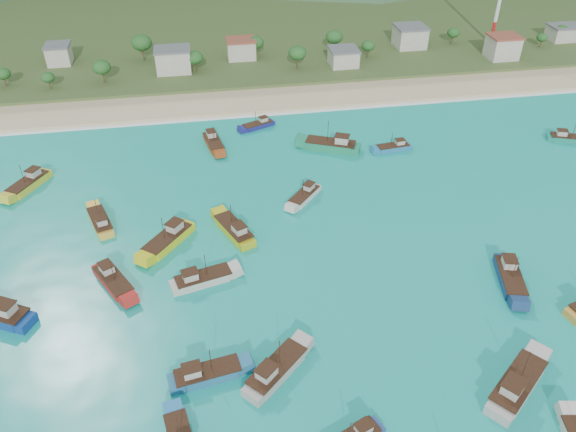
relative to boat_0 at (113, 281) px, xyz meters
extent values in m
plane|color=#0C8E8B|center=(36.94, -7.28, -0.76)|extent=(600.00, 600.00, 0.00)
cube|color=beige|center=(36.94, 71.72, -0.76)|extent=(400.00, 18.00, 1.20)
cube|color=#385123|center=(36.94, 132.72, -0.76)|extent=(400.00, 110.00, 2.40)
cube|color=white|center=(36.94, 62.22, -0.76)|extent=(400.00, 2.50, 0.08)
cube|color=beige|center=(-23.99, 106.34, 3.66)|extent=(6.98, 7.62, 5.65)
cube|color=beige|center=(11.32, 93.51, 4.18)|extent=(10.23, 7.95, 6.69)
cube|color=beige|center=(32.81, 101.43, 3.68)|extent=(8.81, 7.35, 5.69)
cube|color=beige|center=(63.65, 89.83, 3.24)|extent=(8.28, 8.35, 4.80)
cube|color=beige|center=(89.94, 102.70, 4.06)|extent=(9.56, 9.22, 6.44)
cube|color=beige|center=(115.45, 87.29, 4.23)|extent=(8.92, 7.93, 6.79)
cube|color=beige|center=(145.38, 100.11, 3.12)|extent=(10.64, 7.61, 4.56)
cylinder|color=red|center=(118.74, 100.72, 4.53)|extent=(1.20, 1.20, 7.39)
cylinder|color=white|center=(118.74, 100.72, 11.92)|extent=(1.20, 1.20, 7.39)
cube|color=#B4221E|center=(0.11, -0.20, -0.18)|extent=(8.08, 10.95, 1.96)
cube|color=beige|center=(-0.97, 1.72, 1.59)|extent=(2.92, 3.10, 1.59)
cylinder|color=#382114|center=(0.41, -0.73, 3.00)|extent=(0.12, 0.12, 4.41)
cube|color=navy|center=(32.02, 54.72, -0.38)|extent=(8.95, 5.69, 1.57)
cube|color=beige|center=(33.65, 55.41, 1.04)|extent=(2.42, 2.22, 1.28)
cylinder|color=#382114|center=(31.57, 54.53, 2.17)|extent=(0.12, 0.12, 3.53)
cube|color=#AFA6A0|center=(57.68, -31.94, 0.00)|extent=(12.41, 11.01, 2.34)
cube|color=beige|center=(55.63, -33.58, 2.12)|extent=(3.75, 3.67, 1.90)
cylinder|color=#382114|center=(58.25, -31.48, 3.80)|extent=(0.12, 0.12, 5.26)
cube|color=gold|center=(-3.92, 18.33, -0.24)|extent=(6.17, 10.63, 1.85)
cube|color=beige|center=(-3.24, 16.36, 1.44)|extent=(2.52, 2.80, 1.51)
cylinder|color=#382114|center=(-4.11, 18.88, 2.78)|extent=(0.12, 0.12, 4.17)
cylinder|color=#382114|center=(10.89, -32.27, 2.64)|extent=(0.12, 0.12, 4.03)
cube|color=beige|center=(-15.77, -6.03, 2.12)|extent=(3.68, 3.44, 1.90)
cube|color=beige|center=(34.25, -35.39, 1.05)|extent=(2.42, 2.21, 1.28)
cylinder|color=#382114|center=(32.16, -36.24, 2.18)|extent=(0.12, 0.12, 3.54)
cube|color=#B3B317|center=(21.78, 11.00, -0.14)|extent=(7.51, 11.68, 2.05)
cube|color=beige|center=(22.69, 8.88, 1.72)|extent=(2.91, 3.17, 1.67)
cylinder|color=#382114|center=(21.53, 11.59, 3.19)|extent=(0.12, 0.12, 4.61)
cube|color=navy|center=(67.48, -11.19, -0.12)|extent=(6.23, 11.93, 2.08)
cube|color=beige|center=(68.09, -8.93, 1.76)|extent=(2.70, 3.05, 1.69)
cylinder|color=#382114|center=(67.31, -11.81, 3.26)|extent=(0.12, 0.12, 4.68)
cube|color=teal|center=(62.61, 37.40, -0.38)|extent=(8.91, 3.52, 1.58)
cube|color=beige|center=(64.38, 37.60, 1.05)|extent=(2.14, 1.80, 1.28)
cylinder|color=#382114|center=(62.12, 37.34, 2.19)|extent=(0.12, 0.12, 3.55)
cube|color=#187F57|center=(47.86, 40.24, 0.04)|extent=(13.67, 9.08, 2.41)
cube|color=beige|center=(50.32, 39.11, 2.22)|extent=(3.75, 3.46, 1.96)
cylinder|color=#382114|center=(47.17, 40.55, 3.95)|extent=(0.12, 0.12, 5.42)
cube|color=#943B15|center=(20.24, 46.57, -0.20)|extent=(4.94, 10.97, 1.92)
cube|color=beige|center=(19.86, 48.71, 1.54)|extent=(2.33, 2.71, 1.56)
cylinder|color=#382114|center=(20.34, 45.98, 2.92)|extent=(0.12, 0.12, 4.33)
cube|color=yellow|center=(9.20, 9.66, -0.08)|extent=(10.26, 11.49, 2.17)
cube|color=beige|center=(10.74, 11.56, 1.89)|extent=(3.41, 3.48, 1.76)
cylinder|color=#382114|center=(8.77, 9.14, 3.45)|extent=(0.12, 0.12, 4.88)
cube|color=#21628C|center=(14.92, -22.52, -0.20)|extent=(10.96, 4.80, 1.93)
cube|color=beige|center=(12.78, -22.87, 1.55)|extent=(2.69, 2.30, 1.57)
cylinder|color=#382114|center=(15.52, -22.42, 2.93)|extent=(0.12, 0.12, 4.34)
cube|color=#138169|center=(106.94, 34.15, -0.28)|extent=(10.07, 6.14, 1.76)
cube|color=beige|center=(105.09, 34.86, 1.31)|extent=(2.69, 2.45, 1.43)
cylinder|color=#382114|center=(107.45, 33.95, 2.58)|extent=(0.12, 0.12, 3.96)
cube|color=beige|center=(15.32, -2.11, -0.19)|extent=(11.21, 5.72, 1.96)
cube|color=beige|center=(13.19, -2.65, 1.59)|extent=(2.85, 2.51, 1.59)
cylinder|color=#382114|center=(15.91, -1.96, 2.99)|extent=(0.12, 0.12, 4.40)
cube|color=silver|center=(37.46, 20.25, -0.30)|extent=(8.38, 8.96, 1.72)
cube|color=beige|center=(38.74, 21.70, 1.26)|extent=(2.73, 2.77, 1.40)
cylinder|color=#382114|center=(37.10, 19.84, 2.50)|extent=(0.12, 0.12, 3.88)
cube|color=#A6A097|center=(24.82, -23.49, -0.11)|extent=(10.77, 10.40, 2.10)
cube|color=beige|center=(23.10, -25.10, 1.79)|extent=(3.36, 3.34, 1.71)
cylinder|color=#382114|center=(25.30, -23.04, 3.30)|extent=(0.12, 0.12, 4.73)
cube|color=yellow|center=(-20.60, 34.80, -0.14)|extent=(8.55, 11.35, 2.04)
cube|color=beige|center=(-19.43, 36.78, 1.70)|extent=(3.07, 3.24, 1.66)
cylinder|color=#382114|center=(-20.92, 34.26, 3.17)|extent=(0.12, 0.12, 4.59)
camera|label=1|loc=(17.37, -75.66, 65.47)|focal=35.00mm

